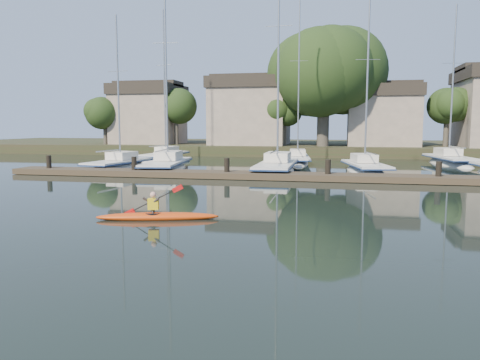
% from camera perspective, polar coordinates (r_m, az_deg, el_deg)
% --- Properties ---
extents(ground, '(160.00, 160.00, 0.00)m').
position_cam_1_polar(ground, '(14.15, -2.97, -6.39)').
color(ground, black).
rests_on(ground, ground).
extents(kayak, '(4.18, 1.60, 1.33)m').
position_cam_1_polar(kayak, '(16.21, -10.10, -4.20)').
color(kayak, '#B23A0D').
rests_on(kayak, ground).
extents(dock, '(34.00, 2.00, 1.80)m').
position_cam_1_polar(dock, '(27.71, 4.44, 0.53)').
color(dock, '#413325').
rests_on(dock, ground).
extents(sailboat_0, '(3.09, 7.91, 12.22)m').
position_cam_1_polar(sailboat_0, '(35.10, -14.53, 0.99)').
color(sailboat_0, silver).
rests_on(sailboat_0, ground).
extents(sailboat_1, '(3.52, 9.53, 15.22)m').
position_cam_1_polar(sailboat_1, '(33.47, -8.87, 0.85)').
color(sailboat_1, silver).
rests_on(sailboat_1, ground).
extents(sailboat_2, '(2.44, 10.02, 16.54)m').
position_cam_1_polar(sailboat_2, '(31.54, 4.51, 0.55)').
color(sailboat_2, silver).
rests_on(sailboat_2, ground).
extents(sailboat_3, '(3.54, 8.33, 13.03)m').
position_cam_1_polar(sailboat_3, '(32.83, 15.01, 0.60)').
color(sailboat_3, silver).
rests_on(sailboat_3, ground).
extents(sailboat_5, '(2.69, 8.99, 14.69)m').
position_cam_1_polar(sailboat_5, '(43.66, -9.16, 2.25)').
color(sailboat_5, silver).
rests_on(sailboat_5, ground).
extents(sailboat_6, '(2.92, 9.27, 14.48)m').
position_cam_1_polar(sailboat_6, '(39.85, 7.03, 1.88)').
color(sailboat_6, silver).
rests_on(sailboat_6, ground).
extents(sailboat_7, '(3.43, 8.90, 13.98)m').
position_cam_1_polar(sailboat_7, '(41.45, 24.16, 1.46)').
color(sailboat_7, silver).
rests_on(sailboat_7, ground).
extents(shore, '(90.00, 25.25, 12.75)m').
position_cam_1_polar(shore, '(53.64, 9.85, 6.72)').
color(shore, '#26351A').
rests_on(shore, ground).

